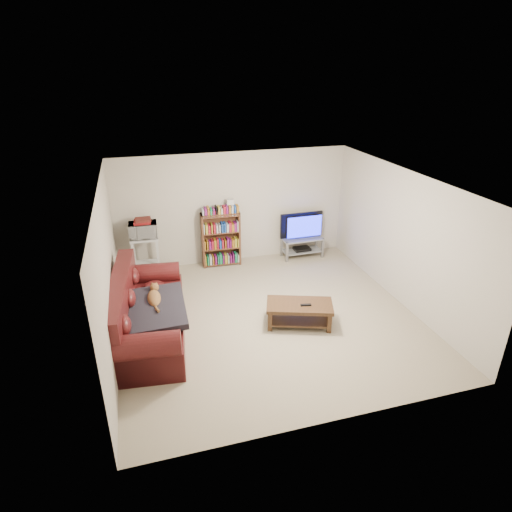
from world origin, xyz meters
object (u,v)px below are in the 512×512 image
object	(u,v)px
sofa	(143,317)
tv_stand	(302,244)
coffee_table	(299,310)
bookshelf	(221,238)

from	to	relation	value
sofa	tv_stand	xyz separation A→B (m)	(3.58, 2.22, -0.05)
sofa	tv_stand	world-z (taller)	sofa
coffee_table	sofa	bearing A→B (deg)	-168.84
sofa	bookshelf	xyz separation A→B (m)	(1.75, 2.31, 0.26)
sofa	coffee_table	distance (m)	2.54
sofa	coffee_table	xyz separation A→B (m)	(2.52, -0.35, -0.08)
bookshelf	sofa	bearing A→B (deg)	-125.03
coffee_table	bookshelf	distance (m)	2.80
tv_stand	bookshelf	distance (m)	1.86
sofa	tv_stand	size ratio (longest dim) A/B	2.77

